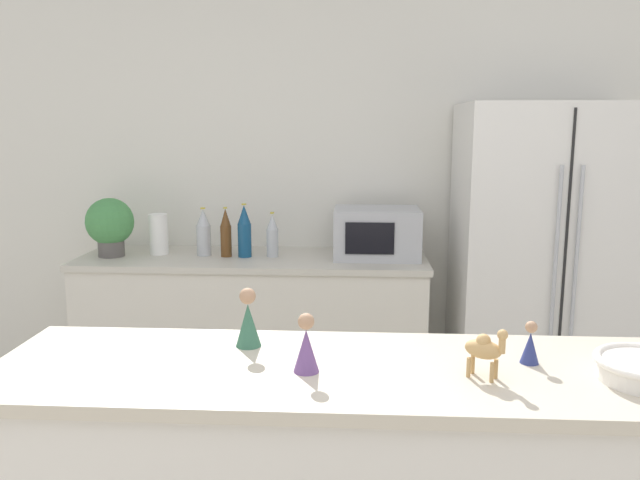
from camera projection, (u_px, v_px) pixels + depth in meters
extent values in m
cube|color=silver|center=(334.00, 184.00, 3.81)|extent=(8.00, 0.06, 2.55)
cube|color=silver|center=(255.00, 333.00, 3.66)|extent=(1.95, 0.60, 0.85)
cube|color=beige|center=(253.00, 259.00, 3.58)|extent=(1.98, 0.63, 0.03)
cube|color=silver|center=(544.00, 264.00, 3.44)|extent=(0.95, 0.67, 1.74)
cube|color=black|center=(564.00, 279.00, 3.11)|extent=(0.01, 0.01, 1.67)
cylinder|color=#B2B5BA|center=(555.00, 262.00, 3.08)|extent=(0.02, 0.02, 0.96)
cylinder|color=#B2B5BA|center=(576.00, 263.00, 3.07)|extent=(0.02, 0.02, 0.96)
cube|color=#B7AD99|center=(387.00, 373.00, 1.67)|extent=(2.14, 0.57, 0.03)
cylinder|color=#595451|center=(111.00, 248.00, 3.57)|extent=(0.15, 0.15, 0.10)
sphere|color=#478E4C|center=(110.00, 222.00, 3.55)|extent=(0.27, 0.27, 0.27)
cylinder|color=white|center=(159.00, 234.00, 3.62)|extent=(0.11, 0.11, 0.24)
cube|color=#B2B5BA|center=(377.00, 233.00, 3.54)|extent=(0.48, 0.36, 0.28)
cube|color=black|center=(370.00, 238.00, 3.36)|extent=(0.26, 0.01, 0.17)
cylinder|color=#B2B7BC|center=(204.00, 240.00, 3.59)|extent=(0.08, 0.08, 0.17)
cone|color=#B2B7BC|center=(203.00, 217.00, 3.57)|extent=(0.08, 0.08, 0.10)
cylinder|color=gold|center=(203.00, 208.00, 3.56)|extent=(0.03, 0.03, 0.01)
cylinder|color=navy|center=(245.00, 240.00, 3.55)|extent=(0.08, 0.08, 0.19)
cone|color=navy|center=(244.00, 214.00, 3.52)|extent=(0.07, 0.07, 0.11)
cylinder|color=gold|center=(244.00, 204.00, 3.51)|extent=(0.03, 0.03, 0.01)
cylinder|color=#B2B7BC|center=(272.00, 243.00, 3.56)|extent=(0.07, 0.07, 0.16)
cone|color=#B2B7BC|center=(272.00, 221.00, 3.53)|extent=(0.06, 0.06, 0.09)
cylinder|color=gold|center=(272.00, 213.00, 3.52)|extent=(0.02, 0.02, 0.01)
cylinder|color=brown|center=(226.00, 241.00, 3.56)|extent=(0.06, 0.06, 0.18)
cone|color=brown|center=(225.00, 217.00, 3.53)|extent=(0.06, 0.06, 0.10)
cylinder|color=gold|center=(225.00, 208.00, 3.52)|extent=(0.02, 0.02, 0.01)
ellipsoid|color=tan|center=(483.00, 349.00, 1.58)|extent=(0.11, 0.09, 0.05)
sphere|color=tan|center=(483.00, 341.00, 1.57)|extent=(0.04, 0.04, 0.04)
cylinder|color=tan|center=(502.00, 344.00, 1.55)|extent=(0.02, 0.02, 0.05)
sphere|color=tan|center=(503.00, 335.00, 1.54)|extent=(0.03, 0.03, 0.03)
cylinder|color=tan|center=(496.00, 369.00, 1.58)|extent=(0.01, 0.01, 0.05)
cylinder|color=tan|center=(492.00, 373.00, 1.56)|extent=(0.01, 0.01, 0.05)
cylinder|color=tan|center=(473.00, 364.00, 1.62)|extent=(0.01, 0.01, 0.05)
cylinder|color=tan|center=(468.00, 367.00, 1.59)|extent=(0.01, 0.01, 0.05)
cone|color=#6B4784|center=(306.00, 351.00, 1.62)|extent=(0.07, 0.07, 0.12)
sphere|color=#A37A5B|center=(306.00, 321.00, 1.61)|extent=(0.04, 0.04, 0.04)
cone|color=#33664C|center=(248.00, 325.00, 1.81)|extent=(0.07, 0.07, 0.13)
sphere|color=#A37A5B|center=(248.00, 296.00, 1.80)|extent=(0.05, 0.05, 0.05)
cone|color=navy|center=(530.00, 348.00, 1.68)|extent=(0.05, 0.05, 0.09)
sphere|color=#A37A5B|center=(531.00, 327.00, 1.67)|extent=(0.03, 0.03, 0.03)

